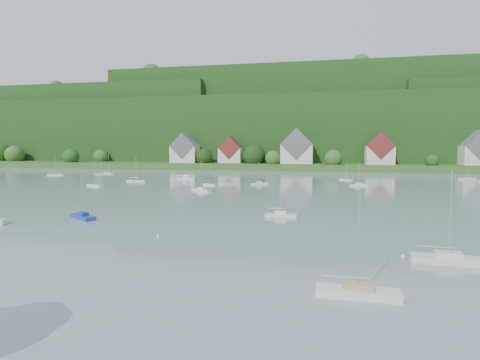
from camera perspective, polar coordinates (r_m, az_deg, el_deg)
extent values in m
cube|color=#32541F|center=(214.56, 7.16, 2.16)|extent=(600.00, 60.00, 3.00)
cube|color=#173C13|center=(289.25, 8.40, 6.53)|extent=(620.00, 160.00, 40.00)
cube|color=#173C13|center=(320.85, -19.80, 6.84)|extent=(200.00, 120.00, 52.00)
cube|color=#173C13|center=(284.17, 10.40, 8.14)|extent=(240.00, 130.00, 60.00)
sphere|color=#305D22|center=(269.16, -30.09, 3.19)|extent=(11.19, 11.19, 11.19)
sphere|color=#305D22|center=(240.38, -19.68, 3.23)|extent=(8.61, 8.61, 8.61)
sphere|color=#1C4915|center=(237.58, -23.48, 3.13)|extent=(9.03, 9.03, 9.03)
sphere|color=#305D22|center=(199.05, 4.85, 3.16)|extent=(8.19, 8.19, 8.19)
sphere|color=#305D22|center=(211.41, -7.34, 3.10)|extent=(6.49, 6.49, 6.49)
sphere|color=#305D22|center=(207.91, 20.00, 3.31)|extent=(12.16, 12.16, 12.16)
sphere|color=#305D22|center=(193.74, 13.49, 3.05)|extent=(8.73, 8.73, 8.73)
sphere|color=black|center=(208.68, -5.26, 3.34)|extent=(9.32, 9.32, 9.32)
sphere|color=black|center=(279.38, -30.48, 3.10)|extent=(9.50, 9.50, 9.50)
sphere|color=black|center=(281.10, -31.32, 3.23)|extent=(11.91, 11.91, 11.91)
sphere|color=#1C4915|center=(201.91, 26.31, 2.51)|extent=(6.24, 6.24, 6.24)
sphere|color=black|center=(220.45, 30.92, 2.65)|extent=(8.16, 8.16, 8.16)
sphere|color=black|center=(202.93, 2.07, 3.55)|extent=(11.92, 11.92, 11.92)
sphere|color=#305D22|center=(281.01, -18.01, 12.91)|extent=(10.52, 10.52, 10.52)
sphere|color=#1C4915|center=(297.45, -8.51, 12.63)|extent=(10.29, 10.29, 10.29)
sphere|color=black|center=(344.14, -25.97, 11.14)|extent=(10.31, 10.31, 10.31)
sphere|color=black|center=(315.51, -26.53, 11.66)|extent=(8.14, 8.14, 8.14)
sphere|color=#305D22|center=(340.22, -23.75, 11.20)|extent=(7.15, 7.15, 7.15)
sphere|color=black|center=(281.17, -6.19, 12.99)|extent=(7.18, 7.18, 7.18)
sphere|color=#305D22|center=(295.98, -25.28, 12.21)|extent=(8.89, 8.89, 8.89)
sphere|color=black|center=(342.74, -26.79, 11.12)|extent=(9.97, 9.97, 9.97)
sphere|color=#1C4915|center=(273.89, 16.82, 14.93)|extent=(12.83, 12.83, 12.83)
sphere|color=#305D22|center=(266.37, -0.84, 15.25)|extent=(8.18, 8.18, 8.18)
sphere|color=#1C4915|center=(297.67, 8.78, 14.26)|extent=(12.73, 12.73, 12.73)
sphere|color=#1C4915|center=(270.85, 26.63, 14.69)|extent=(11.50, 11.50, 11.50)
sphere|color=#1C4915|center=(295.82, 20.70, 14.13)|extent=(14.65, 14.65, 14.65)
sphere|color=#305D22|center=(250.60, 17.26, 15.84)|extent=(11.95, 11.95, 11.95)
sphere|color=#305D22|center=(298.78, -0.85, 14.09)|extent=(7.07, 7.07, 7.07)
sphere|color=black|center=(262.11, 7.31, 15.38)|extent=(8.21, 8.21, 8.21)
sphere|color=#305D22|center=(287.63, 3.72, 14.62)|extent=(12.24, 12.24, 12.24)
sphere|color=#305D22|center=(278.03, -12.79, 14.90)|extent=(13.65, 13.65, 13.65)
sphere|color=#1C4915|center=(288.21, 29.41, 13.83)|extent=(8.03, 8.03, 8.03)
sphere|color=#305D22|center=(286.84, 29.19, 11.71)|extent=(14.97, 14.97, 14.97)
sphere|color=#1C4915|center=(278.70, 24.97, 11.90)|extent=(9.78, 9.78, 9.78)
sphere|color=#305D22|center=(275.77, 29.61, 11.79)|extent=(9.48, 9.48, 9.48)
sphere|color=#1C4915|center=(283.23, 0.05, 11.10)|extent=(12.01, 12.01, 12.01)
sphere|color=#305D22|center=(297.68, 30.06, 10.27)|extent=(15.99, 15.99, 15.99)
sphere|color=black|center=(288.25, 7.68, 11.07)|extent=(15.72, 15.72, 15.72)
sphere|color=#1C4915|center=(283.21, 10.61, 10.96)|extent=(10.54, 10.54, 10.54)
sphere|color=#1C4915|center=(377.68, -22.46, 9.08)|extent=(8.18, 8.18, 8.18)
sphere|color=black|center=(360.66, -20.96, 9.36)|extent=(8.74, 8.74, 8.74)
sphere|color=black|center=(352.40, -25.04, 9.52)|extent=(15.38, 15.38, 15.38)
cube|color=silver|center=(213.24, -8.04, 3.75)|extent=(14.00, 10.00, 9.00)
cube|color=#5B5C63|center=(213.19, -8.06, 4.95)|extent=(14.00, 10.40, 14.00)
cube|color=silver|center=(208.09, -1.35, 3.63)|extent=(12.00, 9.00, 8.00)
cube|color=maroon|center=(208.03, -1.35, 4.73)|extent=(12.00, 9.36, 12.00)
cube|color=silver|center=(202.03, 8.32, 3.82)|extent=(16.00, 11.00, 10.00)
cube|color=#5B5C63|center=(201.99, 8.34, 5.24)|extent=(16.00, 11.44, 16.00)
cube|color=silver|center=(201.61, 19.73, 3.44)|extent=(13.00, 10.00, 9.00)
cube|color=maroon|center=(201.56, 19.77, 4.71)|extent=(13.00, 10.40, 13.00)
cube|color=silver|center=(216.32, 31.48, 3.08)|extent=(15.00, 10.00, 9.00)
cube|color=#5B5C63|center=(216.28, 31.54, 4.27)|extent=(15.00, 10.40, 15.00)
cube|color=navy|center=(69.16, -22.00, -5.02)|extent=(6.00, 4.72, 0.61)
cube|color=navy|center=(69.07, -22.02, -4.57)|extent=(2.42, 2.15, 0.50)
cylinder|color=silver|center=(68.60, -22.11, -1.66)|extent=(0.10, 0.10, 7.56)
cylinder|color=silver|center=(69.80, -22.33, -3.95)|extent=(2.83, 1.88, 0.08)
cube|color=silver|center=(33.29, 16.85, -15.54)|extent=(6.57, 1.95, 0.65)
cube|color=tan|center=(33.10, 16.88, -14.60)|extent=(2.31, 1.32, 0.50)
cylinder|color=silver|center=(32.03, 17.05, -8.12)|extent=(0.10, 0.10, 8.17)
cylinder|color=silver|center=(32.83, 15.15, -13.52)|extent=(3.59, 0.15, 0.08)
cube|color=silver|center=(66.26, 5.97, -5.14)|extent=(5.37, 1.75, 0.53)
cube|color=silver|center=(66.17, 5.97, -4.71)|extent=(1.90, 1.13, 0.50)
cylinder|color=silver|center=(65.73, 5.99, -2.07)|extent=(0.10, 0.10, 6.62)
cylinder|color=silver|center=(66.11, 5.28, -4.14)|extent=(2.91, 0.23, 0.08)
cube|color=silver|center=(45.60, 28.15, -10.25)|extent=(7.23, 2.58, 0.71)
cube|color=silver|center=(45.46, 28.18, -9.52)|extent=(2.59, 1.59, 0.50)
cylinder|color=silver|center=(44.64, 28.40, -4.31)|extent=(0.10, 0.10, 8.86)
cylinder|color=silver|center=(45.10, 26.88, -8.73)|extent=(3.89, 0.41, 0.08)
sphere|color=white|center=(52.77, -11.87, -8.14)|extent=(0.47, 0.47, 0.47)
sphere|color=#FF7C00|center=(69.34, -20.36, -5.20)|extent=(0.41, 0.41, 0.41)
sphere|color=white|center=(45.74, 22.74, -10.46)|extent=(0.49, 0.49, 0.49)
sphere|color=#FF7C00|center=(73.35, -19.92, -4.64)|extent=(0.39, 0.39, 0.39)
cube|color=silver|center=(139.22, -7.91, 0.16)|extent=(6.45, 1.82, 0.65)
cube|color=silver|center=(139.17, -7.91, 0.40)|extent=(2.26, 1.27, 0.50)
cylinder|color=silver|center=(138.93, -7.93, 1.95)|extent=(0.10, 0.10, 8.06)
cylinder|color=silver|center=(139.45, -8.29, 0.67)|extent=(3.55, 0.09, 0.08)
cube|color=silver|center=(173.67, -19.67, 0.84)|extent=(4.55, 3.95, 0.47)
cylinder|color=silver|center=(173.48, -19.70, 1.89)|extent=(0.10, 0.10, 5.92)
cylinder|color=silver|center=(173.52, -19.92, 1.20)|extent=(2.10, 1.66, 0.08)
cube|color=silver|center=(161.48, 30.30, 0.18)|extent=(6.25, 4.30, 0.61)
cylinder|color=silver|center=(161.23, 30.37, 1.65)|extent=(0.10, 0.10, 7.67)
cylinder|color=silver|center=(160.74, 30.09, 0.60)|extent=(3.05, 1.59, 0.08)
cube|color=silver|center=(118.20, -4.39, -0.70)|extent=(4.74, 3.22, 0.46)
cylinder|color=silver|center=(117.94, -4.40, 0.82)|extent=(0.10, 0.10, 5.81)
cylinder|color=silver|center=(118.57, -4.65, -0.13)|extent=(2.33, 1.20, 0.08)
cube|color=silver|center=(120.48, -1.58, -0.55)|extent=(4.99, 5.11, 0.56)
cylinder|color=silver|center=(120.17, -1.58, 1.23)|extent=(0.10, 0.10, 6.98)
cylinder|color=silver|center=(119.92, -1.92, -0.01)|extent=(2.18, 2.27, 0.08)
cube|color=silver|center=(120.59, 2.81, -0.56)|extent=(5.16, 3.80, 0.51)
cube|color=silver|center=(120.54, 2.81, -0.32)|extent=(2.06, 1.77, 0.50)
cylinder|color=silver|center=(120.30, 2.81, 1.08)|extent=(0.10, 0.10, 6.41)
cylinder|color=silver|center=(120.21, 2.47, -0.03)|extent=(2.48, 1.48, 0.08)
cube|color=silver|center=(174.84, -25.38, 0.69)|extent=(5.98, 4.31, 0.59)
cylinder|color=silver|center=(174.62, -25.43, 2.00)|extent=(0.10, 0.10, 7.40)
cylinder|color=silver|center=(174.90, -25.68, 1.08)|extent=(2.89, 1.65, 0.08)
cube|color=silver|center=(134.42, -14.91, -0.13)|extent=(6.20, 2.06, 0.61)
cylinder|color=silver|center=(134.12, -14.95, 1.62)|extent=(0.10, 0.10, 7.64)
cylinder|color=silver|center=(134.68, -15.28, 0.38)|extent=(3.36, 0.28, 0.08)
cube|color=silver|center=(103.55, -5.66, -1.47)|extent=(5.96, 4.14, 0.59)
cube|color=silver|center=(103.49, -5.66, -1.18)|extent=(2.35, 1.96, 0.50)
cylinder|color=silver|center=(103.19, -5.68, 0.71)|extent=(0.10, 0.10, 7.32)
cylinder|color=silver|center=(104.04, -6.01, -0.79)|extent=(2.90, 1.54, 0.08)
cube|color=silver|center=(121.41, 16.96, -0.74)|extent=(5.31, 1.99, 0.52)
cube|color=silver|center=(121.37, 16.97, -0.50)|extent=(1.91, 1.20, 0.50)
cylinder|color=silver|center=(121.13, 17.00, 0.91)|extent=(0.10, 0.10, 6.48)
cylinder|color=silver|center=(121.16, 16.61, -0.19)|extent=(2.84, 0.38, 0.08)
cube|color=silver|center=(177.81, -18.63, 0.98)|extent=(6.32, 4.79, 0.63)
cylinder|color=silver|center=(177.58, -18.66, 2.36)|extent=(0.10, 0.10, 7.90)
cylinder|color=silver|center=(178.57, -18.78, 1.38)|extent=(3.01, 1.87, 0.08)
cube|color=silver|center=(123.52, -20.43, -0.73)|extent=(5.83, 3.40, 0.56)
cylinder|color=silver|center=(123.22, -20.49, 1.03)|extent=(0.10, 0.10, 7.04)
cylinder|color=silver|center=(124.08, -20.69, -0.16)|extent=(2.94, 1.13, 0.08)
cube|color=silver|center=(141.13, 15.25, 0.06)|extent=(4.66, 3.69, 0.47)
cylinder|color=silver|center=(140.91, 15.28, 1.35)|extent=(0.10, 0.10, 5.89)
cylinder|color=silver|center=(141.40, 15.02, 0.54)|extent=(2.21, 1.49, 0.08)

